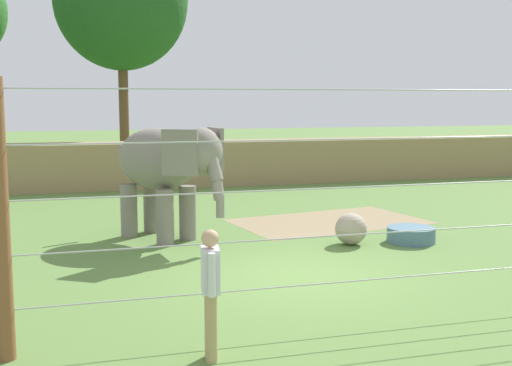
# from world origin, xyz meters

# --- Properties ---
(ground_plane) EXTENTS (120.00, 120.00, 0.00)m
(ground_plane) POSITION_xyz_m (0.00, 0.00, 0.00)
(ground_plane) COLOR #5B7F3D
(dirt_patch) EXTENTS (5.44, 3.85, 0.01)m
(dirt_patch) POSITION_xyz_m (2.64, 4.86, 0.00)
(dirt_patch) COLOR #937F5B
(dirt_patch) RESTS_ON ground
(embankment_wall) EXTENTS (36.00, 1.80, 1.68)m
(embankment_wall) POSITION_xyz_m (0.00, 13.27, 0.84)
(embankment_wall) COLOR #997F56
(embankment_wall) RESTS_ON ground
(elephant) EXTENTS (2.65, 3.22, 2.66)m
(elephant) POSITION_xyz_m (-1.90, 3.81, 1.76)
(elephant) COLOR gray
(elephant) RESTS_ON ground
(enrichment_ball) EXTENTS (0.72, 0.72, 0.72)m
(enrichment_ball) POSITION_xyz_m (2.05, 2.14, 0.36)
(enrichment_ball) COLOR tan
(enrichment_ball) RESTS_ON ground
(cable_fence) EXTENTS (10.70, 0.26, 3.54)m
(cable_fence) POSITION_xyz_m (0.00, -2.63, 1.78)
(cable_fence) COLOR brown
(cable_fence) RESTS_ON ground
(zookeeper) EXTENTS (0.27, 0.59, 1.67)m
(zookeeper) POSITION_xyz_m (-2.35, -3.36, 0.93)
(zookeeper) COLOR tan
(zookeeper) RESTS_ON ground
(water_tub) EXTENTS (1.10, 1.10, 0.35)m
(water_tub) POSITION_xyz_m (3.47, 1.98, 0.18)
(water_tub) COLOR slate
(water_tub) RESTS_ON ground
(tree_far_left) EXTENTS (5.97, 5.97, 10.84)m
(tree_far_left) POSITION_xyz_m (-1.60, 19.17, 7.68)
(tree_far_left) COLOR brown
(tree_far_left) RESTS_ON ground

